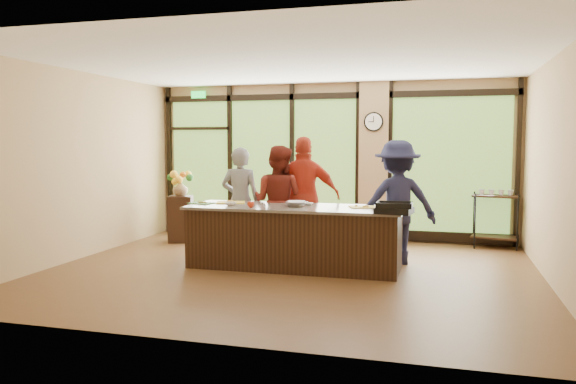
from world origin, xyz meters
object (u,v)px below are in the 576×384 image
Objects in this scene: island_base at (294,238)px; cook_left at (241,201)px; bar_cart at (495,213)px; roasting_pan at (394,210)px; flower_stand at (181,219)px; cook_right at (397,202)px.

cook_left is (-1.11, 0.69, 0.46)m from island_base.
bar_cart is at bearing 38.97° from island_base.
roasting_pan is at bearing -17.22° from island_base.
flower_stand is (-4.12, 2.01, -0.53)m from roasting_pan.
bar_cart reaches higher than roasting_pan.
island_base is at bearing 8.46° from cook_right.
cook_right reaches higher than island_base.
flower_stand is at bearing -158.49° from bar_cart.
cook_right is 1.15m from roasting_pan.
cook_right is at bearing 102.26° from roasting_pan.
cook_left reaches higher than island_base.
bar_cart is (1.58, 1.76, -0.33)m from cook_right.
cook_right is at bearing -119.50° from bar_cart.
island_base is 6.62× the size of roasting_pan.
bar_cart is (1.53, 2.91, -0.34)m from roasting_pan.
roasting_pan is 3.31m from bar_cart.
flower_stand is (-4.07, 0.85, -0.52)m from cook_right.
roasting_pan is at bearing 150.92° from cook_left.
roasting_pan is at bearing -43.77° from flower_stand.
flower_stand is (-1.51, 0.85, -0.46)m from cook_left.
cook_left is at bearing 147.96° from island_base.
island_base is 1.73× the size of cook_left.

